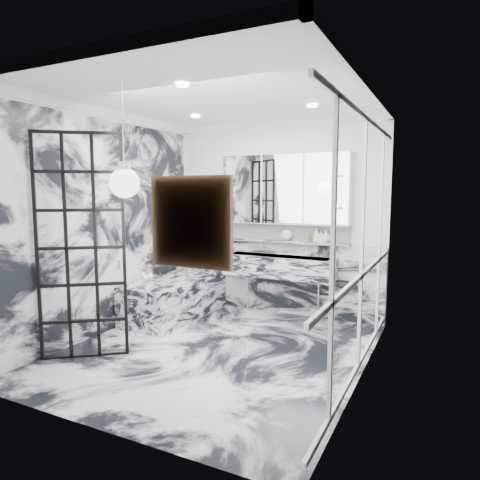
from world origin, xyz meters
The scene contains 25 objects.
floor centered at (0.00, 0.00, 0.00)m, with size 3.60×3.60×0.00m, color silver.
ceiling centered at (0.00, 0.00, 2.80)m, with size 3.60×3.60×0.00m, color white.
wall_back centered at (0.00, 1.80, 1.40)m, with size 3.60×3.60×0.00m, color white.
wall_front centered at (0.00, -1.80, 1.40)m, with size 3.60×3.60×0.00m, color white.
wall_left centered at (-1.60, 0.00, 1.40)m, with size 3.60×3.60×0.00m, color white.
wall_right centered at (1.60, 0.00, 1.40)m, with size 3.60×3.60×0.00m, color white.
marble_clad_back centered at (0.00, 1.78, 0.53)m, with size 3.18×0.05×1.05m, color silver.
marble_clad_left centered at (-1.59, 0.00, 1.34)m, with size 0.02×3.56×2.68m, color silver.
panel_molding centered at (1.58, 0.00, 1.30)m, with size 0.03×3.40×2.30m, color white.
soap_bottle_a centered at (0.65, 1.71, 1.19)m, with size 0.08×0.08×0.20m, color #8C5919.
soap_bottle_b centered at (0.71, 1.71, 1.17)m, with size 0.07×0.08×0.16m, color #4C4C51.
soap_bottle_c centered at (0.78, 1.71, 1.17)m, with size 0.13×0.13×0.17m, color silver.
face_pot centered at (0.21, 1.71, 1.17)m, with size 0.16×0.16×0.16m, color white.
amber_bottle centered at (0.53, 1.71, 1.14)m, with size 0.04×0.04×0.10m, color #8C5919.
flower_vase centered at (-1.01, 0.08, 0.61)m, with size 0.07×0.07×0.12m, color silver.
crittall_door centered at (-1.19, -0.78, 1.20)m, with size 0.88×0.04×2.40m, color black, non-canonical shape.
artwork centered at (0.83, -1.76, 1.60)m, with size 0.49×0.05×0.49m, color #BE8113.
pendant_light centered at (-0.06, -1.36, 1.86)m, with size 0.24×0.24×0.24m, color white.
trough_sink centered at (0.15, 1.55, 0.73)m, with size 1.60×0.45×0.30m, color silver.
ledge centered at (0.15, 1.72, 1.07)m, with size 1.90×0.14×0.04m, color silver.
subway_tile centered at (0.15, 1.78, 1.21)m, with size 1.90×0.03×0.23m, color white.
mirror_cabinet centered at (0.15, 1.73, 1.82)m, with size 1.90×0.16×1.00m, color white.
sconce_left centered at (-0.67, 1.63, 1.78)m, with size 0.07×0.07×0.40m, color white.
sconce_right centered at (0.97, 1.63, 1.78)m, with size 0.07×0.07×0.40m, color white.
bathtub centered at (-1.18, 0.90, 0.28)m, with size 0.75×1.65×0.55m, color silver.
Camera 1 is at (2.31, -4.06, 1.80)m, focal length 32.00 mm.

